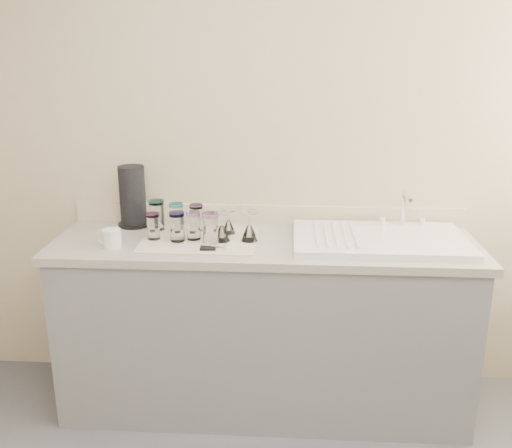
# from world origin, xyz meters

# --- Properties ---
(room_envelope) EXTENTS (3.54, 3.50, 2.52)m
(room_envelope) POSITION_xyz_m (0.00, 0.00, 1.56)
(room_envelope) COLOR #515156
(room_envelope) RESTS_ON ground
(counter_unit) EXTENTS (2.06, 0.62, 0.90)m
(counter_unit) POSITION_xyz_m (0.00, 1.20, 0.45)
(counter_unit) COLOR slate
(counter_unit) RESTS_ON ground
(sink_unit) EXTENTS (0.82, 0.50, 0.22)m
(sink_unit) POSITION_xyz_m (0.55, 1.20, 0.92)
(sink_unit) COLOR white
(sink_unit) RESTS_ON counter_unit
(dish_towel) EXTENTS (0.55, 0.42, 0.01)m
(dish_towel) POSITION_xyz_m (-0.32, 1.18, 0.90)
(dish_towel) COLOR white
(dish_towel) RESTS_ON counter_unit
(tumbler_teal) EXTENTS (0.08, 0.08, 0.15)m
(tumbler_teal) POSITION_xyz_m (-0.56, 1.32, 0.99)
(tumbler_teal) COLOR white
(tumbler_teal) RESTS_ON dish_towel
(tumbler_cyan) EXTENTS (0.07, 0.07, 0.14)m
(tumbler_cyan) POSITION_xyz_m (-0.46, 1.31, 0.98)
(tumbler_cyan) COLOR white
(tumbler_cyan) RESTS_ON dish_towel
(tumbler_purple) EXTENTS (0.07, 0.07, 0.14)m
(tumbler_purple) POSITION_xyz_m (-0.35, 1.31, 0.98)
(tumbler_purple) COLOR white
(tumbler_purple) RESTS_ON dish_towel
(tumbler_magenta) EXTENTS (0.07, 0.07, 0.13)m
(tumbler_magenta) POSITION_xyz_m (-0.54, 1.17, 0.97)
(tumbler_magenta) COLOR white
(tumbler_magenta) RESTS_ON dish_towel
(tumbler_blue) EXTENTS (0.07, 0.07, 0.14)m
(tumbler_blue) POSITION_xyz_m (-0.42, 1.15, 0.98)
(tumbler_blue) COLOR white
(tumbler_blue) RESTS_ON dish_towel
(tumbler_lavender) EXTENTS (0.07, 0.07, 0.14)m
(tumbler_lavender) POSITION_xyz_m (-0.34, 1.18, 0.98)
(tumbler_lavender) COLOR white
(tumbler_lavender) RESTS_ON dish_towel
(tumbler_extra) EXTENTS (0.08, 0.08, 0.15)m
(tumbler_extra) POSITION_xyz_m (-0.25, 1.12, 0.99)
(tumbler_extra) COLOR white
(tumbler_extra) RESTS_ON dish_towel
(goblet_back_left) EXTENTS (0.07, 0.07, 0.12)m
(goblet_back_left) POSITION_xyz_m (-0.19, 1.28, 0.95)
(goblet_back_left) COLOR white
(goblet_back_left) RESTS_ON dish_towel
(goblet_front_left) EXTENTS (0.08, 0.08, 0.14)m
(goblet_front_left) POSITION_xyz_m (-0.21, 1.16, 0.96)
(goblet_front_left) COLOR white
(goblet_front_left) RESTS_ON dish_towel
(goblet_front_right) EXTENTS (0.08, 0.08, 0.15)m
(goblet_front_right) POSITION_xyz_m (-0.07, 1.18, 0.96)
(goblet_front_right) COLOR white
(goblet_front_right) RESTS_ON dish_towel
(can_opener) EXTENTS (0.12, 0.05, 0.02)m
(can_opener) POSITION_xyz_m (-0.23, 1.03, 0.92)
(can_opener) COLOR silver
(can_opener) RESTS_ON dish_towel
(white_mug) EXTENTS (0.13, 0.10, 0.09)m
(white_mug) POSITION_xyz_m (-0.71, 1.06, 0.94)
(white_mug) COLOR silver
(white_mug) RESTS_ON counter_unit
(paper_towel_roll) EXTENTS (0.17, 0.17, 0.32)m
(paper_towel_roll) POSITION_xyz_m (-0.70, 1.41, 1.05)
(paper_towel_roll) COLOR black
(paper_towel_roll) RESTS_ON counter_unit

